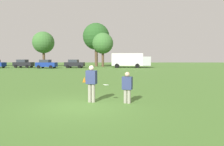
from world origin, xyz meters
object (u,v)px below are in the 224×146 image
object	(u,v)px
parked_car_mid_left	(23,64)
box_truck	(130,60)
frisbee	(106,85)
parked_car_center	(46,64)
parked_car_mid_right	(74,64)
player_defender	(127,86)
traffic_cone	(84,80)
player_thrower	(91,82)

from	to	relation	value
parked_car_mid_left	box_truck	distance (m)	23.86
parked_car_mid_left	box_truck	world-z (taller)	box_truck
frisbee	parked_car_center	size ratio (longest dim) A/B	0.06
parked_car_mid_right	box_truck	bearing A→B (deg)	4.13
player_defender	box_truck	world-z (taller)	box_truck
frisbee	parked_car_mid_left	xyz separation A→B (m)	(-20.11, 34.49, 0.07)
frisbee	parked_car_mid_left	distance (m)	39.92
parked_car_mid_left	parked_car_mid_right	world-z (taller)	same
traffic_cone	player_thrower	bearing A→B (deg)	-78.70
player_defender	traffic_cone	xyz separation A→B (m)	(-3.36, 8.37, -0.61)
player_defender	parked_car_mid_left	xyz separation A→B (m)	(-21.13, 34.78, 0.09)
parked_car_center	parked_car_mid_right	xyz separation A→B (m)	(5.61, 1.81, 0.00)
player_defender	traffic_cone	size ratio (longest dim) A/B	3.15
parked_car_mid_right	box_truck	distance (m)	12.35
traffic_cone	box_truck	bearing A→B (deg)	77.23
player_defender	traffic_cone	bearing A→B (deg)	111.90
traffic_cone	parked_car_center	world-z (taller)	parked_car_center
parked_car_center	player_thrower	bearing A→B (deg)	-67.38
player_thrower	frisbee	bearing A→B (deg)	7.10
parked_car_center	parked_car_mid_left	bearing A→B (deg)	158.82
player_thrower	parked_car_mid_right	size ratio (longest dim) A/B	0.42
parked_car_center	parked_car_mid_right	distance (m)	5.89
parked_car_center	traffic_cone	bearing A→B (deg)	-63.89
parked_car_mid_left	parked_car_center	world-z (taller)	same
parked_car_mid_left	player_thrower	bearing A→B (deg)	-60.71
parked_car_mid_left	box_truck	xyz separation A→B (m)	(23.84, 0.39, 0.83)
traffic_cone	parked_car_center	bearing A→B (deg)	116.11
player_thrower	parked_car_center	xyz separation A→B (m)	(-13.45, 32.27, -0.09)
box_truck	parked_car_center	bearing A→B (deg)	-171.43
frisbee	traffic_cone	xyz separation A→B (m)	(-2.34, 8.08, -0.62)
frisbee	box_truck	distance (m)	35.09
parked_car_mid_left	parked_car_center	bearing A→B (deg)	-21.18
box_truck	traffic_cone	bearing A→B (deg)	-102.77
parked_car_mid_left	parked_car_center	distance (m)	6.38
parked_car_mid_left	parked_car_mid_right	distance (m)	11.57
player_defender	parked_car_mid_left	distance (m)	40.70
frisbee	player_defender	bearing A→B (deg)	-15.95
frisbee	parked_car_mid_right	distance (m)	35.05
traffic_cone	parked_car_mid_left	size ratio (longest dim) A/B	0.11
player_thrower	parked_car_mid_right	distance (m)	34.97
player_defender	parked_car_center	size ratio (longest dim) A/B	0.35
traffic_cone	parked_car_mid_left	xyz separation A→B (m)	(-17.77, 26.41, 0.69)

